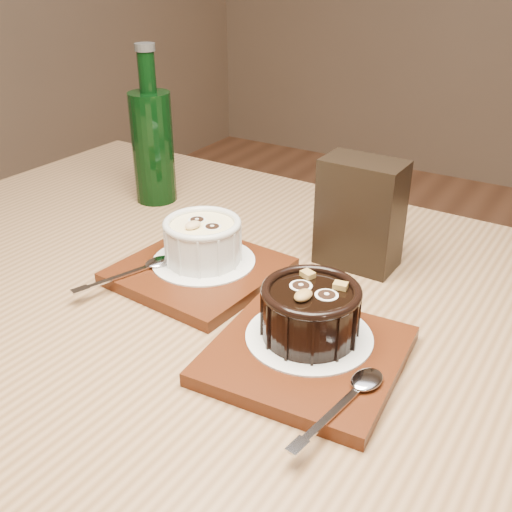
{
  "coord_description": "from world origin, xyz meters",
  "views": [
    {
      "loc": [
        0.16,
        -0.67,
        1.12
      ],
      "look_at": [
        -0.15,
        -0.17,
        0.81
      ],
      "focal_mm": 42.0,
      "sensor_mm": 36.0,
      "label": 1
    }
  ],
  "objects_px": {
    "tray_left": "(199,271)",
    "tray_right": "(306,355)",
    "condiment_stand": "(360,214)",
    "ramekin_white": "(203,239)",
    "ramekin_dark": "(310,310)",
    "green_bottle": "(153,143)",
    "table": "(247,374)"
  },
  "relations": [
    {
      "from": "tray_left",
      "to": "tray_right",
      "type": "xyz_separation_m",
      "value": [
        0.19,
        -0.08,
        0.0
      ]
    },
    {
      "from": "tray_left",
      "to": "condiment_stand",
      "type": "bearing_deg",
      "value": 41.6
    },
    {
      "from": "tray_left",
      "to": "tray_right",
      "type": "bearing_deg",
      "value": -23.33
    },
    {
      "from": "ramekin_white",
      "to": "ramekin_dark",
      "type": "distance_m",
      "value": 0.2
    },
    {
      "from": "ramekin_dark",
      "to": "green_bottle",
      "type": "height_order",
      "value": "green_bottle"
    },
    {
      "from": "ramekin_white",
      "to": "tray_right",
      "type": "bearing_deg",
      "value": -12.69
    },
    {
      "from": "tray_left",
      "to": "green_bottle",
      "type": "relative_size",
      "value": 0.74
    },
    {
      "from": "table",
      "to": "ramekin_dark",
      "type": "distance_m",
      "value": 0.17
    },
    {
      "from": "table",
      "to": "tray_right",
      "type": "height_order",
      "value": "tray_right"
    },
    {
      "from": "ramekin_white",
      "to": "condiment_stand",
      "type": "height_order",
      "value": "condiment_stand"
    },
    {
      "from": "tray_left",
      "to": "tray_right",
      "type": "relative_size",
      "value": 1.0
    },
    {
      "from": "condiment_stand",
      "to": "tray_left",
      "type": "bearing_deg",
      "value": -138.4
    },
    {
      "from": "tray_left",
      "to": "green_bottle",
      "type": "height_order",
      "value": "green_bottle"
    },
    {
      "from": "tray_left",
      "to": "tray_right",
      "type": "distance_m",
      "value": 0.21
    },
    {
      "from": "ramekin_dark",
      "to": "condiment_stand",
      "type": "xyz_separation_m",
      "value": [
        -0.03,
        0.2,
        0.02
      ]
    },
    {
      "from": "ramekin_dark",
      "to": "condiment_stand",
      "type": "height_order",
      "value": "condiment_stand"
    },
    {
      "from": "condiment_stand",
      "to": "green_bottle",
      "type": "bearing_deg",
      "value": 174.73
    },
    {
      "from": "tray_left",
      "to": "ramekin_white",
      "type": "bearing_deg",
      "value": 99.55
    },
    {
      "from": "ramekin_dark",
      "to": "green_bottle",
      "type": "bearing_deg",
      "value": 154.69
    },
    {
      "from": "tray_right",
      "to": "condiment_stand",
      "type": "height_order",
      "value": "condiment_stand"
    },
    {
      "from": "tray_left",
      "to": "condiment_stand",
      "type": "relative_size",
      "value": 1.29
    },
    {
      "from": "tray_left",
      "to": "green_bottle",
      "type": "xyz_separation_m",
      "value": [
        -0.21,
        0.17,
        0.09
      ]
    },
    {
      "from": "ramekin_white",
      "to": "ramekin_dark",
      "type": "height_order",
      "value": "ramekin_dark"
    },
    {
      "from": "condiment_stand",
      "to": "green_bottle",
      "type": "relative_size",
      "value": 0.58
    },
    {
      "from": "tray_right",
      "to": "ramekin_dark",
      "type": "height_order",
      "value": "ramekin_dark"
    },
    {
      "from": "table",
      "to": "green_bottle",
      "type": "xyz_separation_m",
      "value": [
        -0.3,
        0.21,
        0.18
      ]
    },
    {
      "from": "ramekin_white",
      "to": "condiment_stand",
      "type": "xyz_separation_m",
      "value": [
        0.16,
        0.12,
        0.02
      ]
    },
    {
      "from": "tray_right",
      "to": "ramekin_dark",
      "type": "distance_m",
      "value": 0.05
    },
    {
      "from": "ramekin_white",
      "to": "ramekin_dark",
      "type": "xyz_separation_m",
      "value": [
        0.19,
        -0.08,
        0.0
      ]
    },
    {
      "from": "table",
      "to": "condiment_stand",
      "type": "distance_m",
      "value": 0.24
    },
    {
      "from": "tray_left",
      "to": "condiment_stand",
      "type": "xyz_separation_m",
      "value": [
        0.15,
        0.14,
        0.06
      ]
    },
    {
      "from": "table",
      "to": "condiment_stand",
      "type": "xyz_separation_m",
      "value": [
        0.06,
        0.17,
        0.16
      ]
    }
  ]
}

